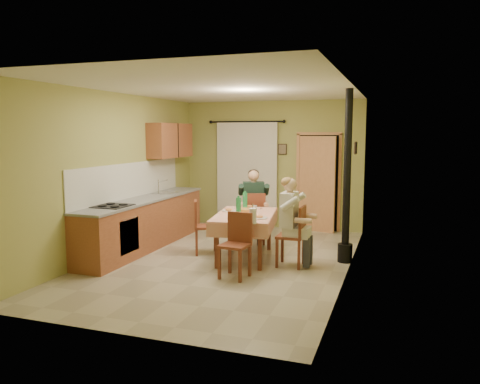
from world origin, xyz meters
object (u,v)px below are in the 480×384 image
at_px(dining_table, 245,236).
at_px(chair_left, 205,237).
at_px(stove_flue, 346,200).
at_px(man_right, 291,211).
at_px(man_far, 254,198).
at_px(chair_far, 254,228).
at_px(chair_right, 291,248).
at_px(chair_near, 235,258).

distance_m(dining_table, chair_left, 0.77).
bearing_deg(stove_flue, man_right, -146.70).
xyz_separation_m(dining_table, man_right, (0.83, -0.20, 0.50)).
relative_size(man_far, stove_flue, 0.50).
bearing_deg(chair_left, dining_table, 59.88).
distance_m(chair_far, chair_right, 1.64).
distance_m(chair_left, man_far, 1.31).
relative_size(chair_far, man_far, 0.71).
distance_m(chair_far, man_right, 1.74).
distance_m(man_far, man_right, 1.65).
bearing_deg(chair_left, chair_near, 15.74).
relative_size(chair_near, man_far, 0.68).
bearing_deg(chair_left, chair_far, 125.75).
height_order(chair_right, chair_left, chair_right).
height_order(chair_right, stove_flue, stove_flue).
bearing_deg(man_right, stove_flue, -56.38).
xyz_separation_m(chair_left, man_right, (1.59, -0.27, 0.59)).
xyz_separation_m(chair_right, stove_flue, (0.78, 0.52, 0.73)).
xyz_separation_m(chair_right, man_right, (-0.01, 0.00, 0.59)).
bearing_deg(stove_flue, chair_left, -173.94).
bearing_deg(chair_far, dining_table, -100.65).
relative_size(man_far, man_right, 1.00).
height_order(chair_near, man_far, man_far).
bearing_deg(chair_right, dining_table, 77.18).
distance_m(chair_left, man_right, 1.71).
relative_size(chair_far, chair_near, 1.05).
xyz_separation_m(chair_left, stove_flue, (2.38, 0.25, 0.74)).
height_order(chair_left, man_right, man_right).
bearing_deg(chair_near, chair_right, -120.37).
xyz_separation_m(chair_far, man_right, (1.01, -1.28, 0.59)).
bearing_deg(chair_near, man_far, -72.90).
xyz_separation_m(dining_table, chair_near, (0.20, -1.05, -0.09)).
relative_size(dining_table, man_far, 1.22).
bearing_deg(man_right, chair_right, -90.00).
height_order(dining_table, man_far, man_far).
relative_size(chair_right, man_far, 0.70).
bearing_deg(chair_left, stove_flue, 71.33).
bearing_deg(chair_far, chair_right, -71.55).
relative_size(chair_near, chair_left, 1.00).
bearing_deg(chair_near, chair_left, -42.61).
bearing_deg(man_far, man_right, -72.08).
distance_m(dining_table, chair_far, 1.10).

